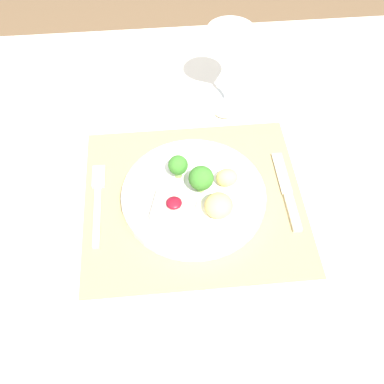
{
  "coord_description": "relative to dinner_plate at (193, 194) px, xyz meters",
  "views": [
    {
      "loc": [
        -0.05,
        -0.49,
        1.41
      ],
      "look_at": [
        -0.0,
        -0.0,
        0.76
      ],
      "focal_mm": 42.0,
      "sensor_mm": 36.0,
      "label": 1
    }
  ],
  "objects": [
    {
      "name": "dinner_plate",
      "position": [
        0.0,
        0.0,
        0.0
      ],
      "size": [
        0.26,
        0.26,
        0.07
      ],
      "color": "white",
      "rests_on": "placemat"
    },
    {
      "name": "dining_table",
      "position": [
        0.0,
        0.0,
        -0.1
      ],
      "size": [
        1.34,
        1.11,
        0.74
      ],
      "color": "white",
      "rests_on": "ground_plane"
    },
    {
      "name": "fork",
      "position": [
        -0.17,
        0.02,
        -0.01
      ],
      "size": [
        0.02,
        0.18,
        0.01
      ],
      "rotation": [
        0.0,
        0.0,
        0.02
      ],
      "color": "beige",
      "rests_on": "placemat"
    },
    {
      "name": "placemat",
      "position": [
        0.0,
        0.0,
        -0.02
      ],
      "size": [
        0.4,
        0.36,
        0.0
      ],
      "primitive_type": "cube",
      "color": "#9E895B",
      "rests_on": "dining_table"
    },
    {
      "name": "spoon",
      "position": [
        0.07,
        0.22,
        -0.01
      ],
      "size": [
        0.17,
        0.04,
        0.01
      ],
      "rotation": [
        0.0,
        0.0,
        -0.07
      ],
      "color": "beige",
      "rests_on": "dining_table"
    },
    {
      "name": "ground_plane",
      "position": [
        0.0,
        0.0,
        -0.76
      ],
      "size": [
        8.0,
        8.0,
        0.0
      ],
      "primitive_type": "plane",
      "color": "brown"
    },
    {
      "name": "wine_glass_near",
      "position": [
        0.1,
        0.26,
        0.11
      ],
      "size": [
        0.09,
        0.09,
        0.18
      ],
      "color": "white",
      "rests_on": "dining_table"
    },
    {
      "name": "knife",
      "position": [
        0.17,
        -0.01,
        -0.01
      ],
      "size": [
        0.02,
        0.18,
        0.01
      ],
      "rotation": [
        0.0,
        0.0,
        0.01
      ],
      "color": "beige",
      "rests_on": "placemat"
    }
  ]
}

